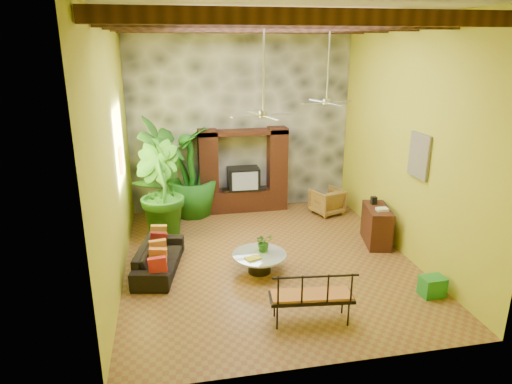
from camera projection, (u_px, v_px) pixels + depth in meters
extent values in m
plane|color=brown|center=(268.00, 259.00, 9.87)|extent=(7.00, 7.00, 0.00)
cube|color=silver|center=(270.00, 12.00, 8.32)|extent=(6.00, 7.00, 0.02)
cube|color=gold|center=(241.00, 119.00, 12.36)|extent=(6.00, 0.02, 5.00)
cube|color=gold|center=(113.00, 153.00, 8.54)|extent=(0.02, 7.00, 5.00)
cube|color=gold|center=(407.00, 140.00, 9.64)|extent=(0.02, 7.00, 5.00)
cube|color=#383A40|center=(241.00, 119.00, 12.30)|extent=(5.98, 0.10, 4.98)
cube|color=#381D11|center=(314.00, 17.00, 5.96)|extent=(5.95, 0.16, 0.22)
cube|color=#381D11|center=(288.00, 21.00, 7.17)|extent=(5.95, 0.16, 0.22)
cube|color=#381D11|center=(270.00, 24.00, 8.39)|extent=(5.95, 0.16, 0.22)
cube|color=#381D11|center=(256.00, 27.00, 9.60)|extent=(5.95, 0.16, 0.22)
cube|color=#381D11|center=(246.00, 29.00, 10.81)|extent=(5.95, 0.16, 0.22)
cube|color=black|center=(244.00, 200.00, 12.71)|extent=(2.40, 0.50, 0.60)
cube|color=black|center=(208.00, 167.00, 12.22)|extent=(0.50, 0.48, 2.00)
cube|color=black|center=(277.00, 163.00, 12.57)|extent=(0.50, 0.48, 2.00)
cube|color=black|center=(243.00, 132.00, 12.12)|extent=(2.40, 0.48, 0.12)
cube|color=black|center=(243.00, 179.00, 12.49)|extent=(0.85, 0.52, 0.62)
cube|color=#8C99A8|center=(245.00, 181.00, 12.24)|extent=(0.70, 0.02, 0.50)
cylinder|color=#ABABB0|center=(264.00, 64.00, 8.19)|extent=(0.04, 0.04, 1.80)
cylinder|color=#ABABB0|center=(264.00, 114.00, 8.47)|extent=(0.18, 0.18, 0.12)
cube|color=#ABABB0|center=(280.00, 114.00, 8.62)|extent=(0.58, 0.26, 0.01)
cube|color=#ABABB0|center=(255.00, 113.00, 8.78)|extent=(0.26, 0.58, 0.01)
cube|color=#ABABB0|center=(246.00, 116.00, 8.32)|extent=(0.58, 0.26, 0.01)
cube|color=#ABABB0|center=(273.00, 118.00, 8.17)|extent=(0.26, 0.58, 0.01)
cylinder|color=#ABABB0|center=(329.00, 60.00, 10.01)|extent=(0.04, 0.04, 1.80)
cylinder|color=#ABABB0|center=(327.00, 101.00, 10.29)|extent=(0.18, 0.18, 0.12)
cube|color=#ABABB0|center=(340.00, 101.00, 10.45)|extent=(0.58, 0.26, 0.01)
cube|color=#ABABB0|center=(318.00, 101.00, 10.60)|extent=(0.26, 0.58, 0.01)
cube|color=#ABABB0|center=(313.00, 103.00, 10.14)|extent=(0.58, 0.26, 0.01)
cube|color=#ABABB0|center=(336.00, 104.00, 9.99)|extent=(0.26, 0.58, 0.01)
cube|color=#BF8E16|center=(122.00, 160.00, 9.61)|extent=(0.06, 0.32, 0.55)
cube|color=#2A5E9B|center=(419.00, 156.00, 9.14)|extent=(0.06, 0.70, 0.90)
imported|color=black|center=(159.00, 258.00, 9.31)|extent=(1.10, 2.01, 0.56)
imported|color=olive|center=(327.00, 201.00, 12.42)|extent=(0.96, 0.98, 0.70)
imported|color=#286A1B|center=(162.00, 173.00, 11.32)|extent=(1.59, 1.76, 2.78)
imported|color=#24651A|center=(159.00, 191.00, 10.69)|extent=(1.59, 1.64, 2.32)
imported|color=#206B1C|center=(191.00, 172.00, 12.08)|extent=(1.69, 1.69, 2.41)
cylinder|color=black|center=(259.00, 264.00, 9.27)|extent=(0.47, 0.47, 0.36)
cylinder|color=silver|center=(259.00, 255.00, 9.21)|extent=(1.10, 1.10, 0.04)
imported|color=#276219|center=(264.00, 242.00, 9.28)|extent=(0.43, 0.40, 0.39)
cube|color=yellow|center=(253.00, 258.00, 8.99)|extent=(0.34, 0.29, 0.03)
cube|color=black|center=(311.00, 297.00, 7.54)|extent=(1.43, 0.61, 0.06)
cube|color=#B4682E|center=(311.00, 295.00, 7.53)|extent=(1.36, 0.56, 0.06)
cube|color=black|center=(317.00, 291.00, 7.22)|extent=(1.38, 0.19, 0.54)
cube|color=#321C10|center=(377.00, 225.00, 10.54)|extent=(0.71, 1.18, 0.88)
cube|color=#1C6C37|center=(432.00, 286.00, 8.40)|extent=(0.44, 0.34, 0.37)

